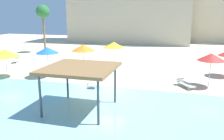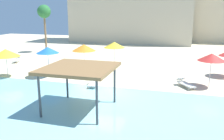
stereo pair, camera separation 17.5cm
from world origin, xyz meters
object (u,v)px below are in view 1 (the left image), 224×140
at_px(beach_umbrella_yellow_0, 114,45).
at_px(lounge_chair_3, 79,72).
at_px(beach_umbrella_red_1, 211,57).
at_px(beach_umbrella_yellow_4, 5,53).
at_px(beach_umbrella_blue_6, 47,50).
at_px(lounge_chair_5, 185,83).
at_px(shade_pavilion, 80,70).
at_px(palm_tree_1, 43,13).
at_px(lounge_chair_4, 105,69).
at_px(beach_umbrella_orange_7, 83,48).
at_px(lounge_chair_0, 94,82).
at_px(lounge_chair_2, 16,59).

relative_size(beach_umbrella_yellow_0, lounge_chair_3, 1.45).
xyz_separation_m(beach_umbrella_yellow_0, beach_umbrella_red_1, (8.99, -3.83, -0.13)).
bearing_deg(lounge_chair_3, beach_umbrella_yellow_4, -77.79).
height_order(beach_umbrella_blue_6, lounge_chair_5, beach_umbrella_blue_6).
bearing_deg(lounge_chair_3, shade_pavilion, 14.44).
height_order(beach_umbrella_red_1, palm_tree_1, palm_tree_1).
xyz_separation_m(shade_pavilion, lounge_chair_4, (-1.42, 9.46, -2.22)).
bearing_deg(palm_tree_1, beach_umbrella_red_1, -27.89).
distance_m(lounge_chair_3, lounge_chair_4, 2.73).
height_order(beach_umbrella_orange_7, lounge_chair_0, beach_umbrella_orange_7).
xyz_separation_m(lounge_chair_2, palm_tree_1, (-0.37, 7.26, 5.38)).
xyz_separation_m(beach_umbrella_red_1, beach_umbrella_blue_6, (-13.89, -0.92, 0.09)).
bearing_deg(beach_umbrella_red_1, beach_umbrella_blue_6, -176.21).
bearing_deg(lounge_chair_5, beach_umbrella_blue_6, -122.71).
height_order(lounge_chair_4, lounge_chair_5, same).
bearing_deg(lounge_chair_5, beach_umbrella_orange_7, -143.14).
relative_size(beach_umbrella_orange_7, lounge_chair_0, 1.32).
bearing_deg(lounge_chair_3, lounge_chair_4, 124.38).
height_order(shade_pavilion, beach_umbrella_yellow_4, shade_pavilion).
height_order(lounge_chair_4, palm_tree_1, palm_tree_1).
bearing_deg(beach_umbrella_blue_6, lounge_chair_3, 27.31).
bearing_deg(beach_umbrella_orange_7, shade_pavilion, -68.70).
relative_size(shade_pavilion, beach_umbrella_red_1, 1.51).
relative_size(beach_umbrella_yellow_4, palm_tree_1, 0.38).
bearing_deg(lounge_chair_5, lounge_chair_0, -110.29).
distance_m(lounge_chair_2, palm_tree_1, 9.04).
relative_size(lounge_chair_0, lounge_chair_4, 1.00).
xyz_separation_m(beach_umbrella_orange_7, lounge_chair_3, (0.55, -2.51, -1.95)).
xyz_separation_m(beach_umbrella_yellow_0, lounge_chair_0, (0.00, -6.18, -2.22)).
xyz_separation_m(beach_umbrella_orange_7, lounge_chair_2, (-9.24, 1.29, -1.95)).
xyz_separation_m(beach_umbrella_orange_7, lounge_chair_0, (2.98, -5.22, -1.95)).
xyz_separation_m(beach_umbrella_red_1, lounge_chair_4, (-9.46, 2.26, -2.09)).
height_order(beach_umbrella_yellow_0, beach_umbrella_yellow_4, beach_umbrella_yellow_0).
height_order(beach_umbrella_yellow_4, lounge_chair_4, beach_umbrella_yellow_4).
bearing_deg(lounge_chair_0, lounge_chair_5, 92.06).
xyz_separation_m(shade_pavilion, lounge_chair_0, (-0.94, 4.85, -2.22)).
bearing_deg(beach_umbrella_yellow_0, beach_umbrella_red_1, -23.10).
xyz_separation_m(beach_umbrella_yellow_0, lounge_chair_5, (7.12, -4.39, -2.22)).
bearing_deg(lounge_chair_5, lounge_chair_2, -138.13).
height_order(lounge_chair_0, palm_tree_1, palm_tree_1).
height_order(lounge_chair_0, lounge_chair_3, same).
bearing_deg(lounge_chair_5, beach_umbrella_yellow_0, -156.08).
distance_m(beach_umbrella_yellow_4, lounge_chair_0, 8.71).
relative_size(beach_umbrella_red_1, lounge_chair_5, 1.43).
bearing_deg(shade_pavilion, lounge_chair_0, 100.99).
xyz_separation_m(beach_umbrella_blue_6, lounge_chair_2, (-7.31, 5.08, -2.18)).
height_order(beach_umbrella_yellow_4, beach_umbrella_blue_6, beach_umbrella_blue_6).
distance_m(lounge_chair_0, lounge_chair_4, 4.63).
height_order(beach_umbrella_yellow_0, lounge_chair_3, beach_umbrella_yellow_0).
height_order(shade_pavilion, lounge_chair_3, shade_pavilion).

